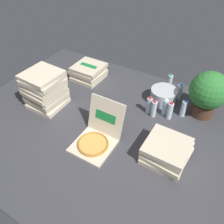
{
  "coord_description": "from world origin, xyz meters",
  "views": [
    {
      "loc": [
        0.92,
        -1.45,
        1.75
      ],
      "look_at": [
        0.01,
        0.1,
        0.14
      ],
      "focal_mm": 36.12,
      "sensor_mm": 36.0,
      "label": 1
    }
  ],
  "objects_px": {
    "open_pizza_box": "(97,136)",
    "water_bottle_4": "(184,108)",
    "water_bottle_5": "(170,82)",
    "ice_bucket": "(163,96)",
    "water_bottle_0": "(180,92)",
    "water_bottle_6": "(149,105)",
    "water_bottle_3": "(165,107)",
    "water_bottle_1": "(170,111)",
    "water_bottle_2": "(154,109)",
    "potted_plant": "(208,93)",
    "pizza_stack_left_far": "(88,72)",
    "pizza_stack_center_near": "(167,151)",
    "pizza_stack_right_mid": "(45,89)"
  },
  "relations": [
    {
      "from": "open_pizza_box",
      "to": "water_bottle_4",
      "type": "relative_size",
      "value": 2.31
    },
    {
      "from": "water_bottle_5",
      "to": "ice_bucket",
      "type": "bearing_deg",
      "value": -84.45
    },
    {
      "from": "water_bottle_0",
      "to": "water_bottle_6",
      "type": "xyz_separation_m",
      "value": [
        -0.22,
        -0.43,
        0.0
      ]
    },
    {
      "from": "water_bottle_3",
      "to": "water_bottle_4",
      "type": "xyz_separation_m",
      "value": [
        0.19,
        0.09,
        0.0
      ]
    },
    {
      "from": "water_bottle_3",
      "to": "water_bottle_5",
      "type": "distance_m",
      "value": 0.52
    },
    {
      "from": "open_pizza_box",
      "to": "water_bottle_6",
      "type": "height_order",
      "value": "open_pizza_box"
    },
    {
      "from": "water_bottle_3",
      "to": "water_bottle_5",
      "type": "bearing_deg",
      "value": 104.08
    },
    {
      "from": "open_pizza_box",
      "to": "water_bottle_1",
      "type": "relative_size",
      "value": 2.31
    },
    {
      "from": "water_bottle_4",
      "to": "water_bottle_5",
      "type": "relative_size",
      "value": 1.0
    },
    {
      "from": "water_bottle_2",
      "to": "water_bottle_5",
      "type": "xyz_separation_m",
      "value": [
        -0.03,
        0.59,
        0.0
      ]
    },
    {
      "from": "potted_plant",
      "to": "water_bottle_0",
      "type": "bearing_deg",
      "value": 156.45
    },
    {
      "from": "ice_bucket",
      "to": "water_bottle_5",
      "type": "relative_size",
      "value": 1.45
    },
    {
      "from": "water_bottle_5",
      "to": "water_bottle_2",
      "type": "bearing_deg",
      "value": -87.19
    },
    {
      "from": "ice_bucket",
      "to": "water_bottle_4",
      "type": "xyz_separation_m",
      "value": [
        0.29,
        -0.13,
        0.02
      ]
    },
    {
      "from": "pizza_stack_left_far",
      "to": "water_bottle_0",
      "type": "distance_m",
      "value": 1.24
    },
    {
      "from": "pizza_stack_center_near",
      "to": "water_bottle_6",
      "type": "distance_m",
      "value": 0.65
    },
    {
      "from": "pizza_stack_left_far",
      "to": "water_bottle_4",
      "type": "bearing_deg",
      "value": -4.06
    },
    {
      "from": "water_bottle_3",
      "to": "pizza_stack_center_near",
      "type": "bearing_deg",
      "value": -67.96
    },
    {
      "from": "water_bottle_1",
      "to": "water_bottle_5",
      "type": "distance_m",
      "value": 0.57
    },
    {
      "from": "pizza_stack_right_mid",
      "to": "water_bottle_1",
      "type": "distance_m",
      "value": 1.44
    },
    {
      "from": "pizza_stack_left_far",
      "to": "water_bottle_1",
      "type": "relative_size",
      "value": 1.89
    },
    {
      "from": "pizza_stack_left_far",
      "to": "water_bottle_5",
      "type": "relative_size",
      "value": 1.89
    },
    {
      "from": "water_bottle_1",
      "to": "pizza_stack_center_near",
      "type": "bearing_deg",
      "value": -73.24
    },
    {
      "from": "water_bottle_2",
      "to": "water_bottle_6",
      "type": "bearing_deg",
      "value": 157.87
    },
    {
      "from": "water_bottle_1",
      "to": "water_bottle_5",
      "type": "relative_size",
      "value": 1.0
    },
    {
      "from": "water_bottle_5",
      "to": "potted_plant",
      "type": "relative_size",
      "value": 0.41
    },
    {
      "from": "pizza_stack_center_near",
      "to": "water_bottle_6",
      "type": "height_order",
      "value": "water_bottle_6"
    },
    {
      "from": "pizza_stack_right_mid",
      "to": "water_bottle_3",
      "type": "height_order",
      "value": "pizza_stack_right_mid"
    },
    {
      "from": "pizza_stack_center_near",
      "to": "water_bottle_0",
      "type": "xyz_separation_m",
      "value": [
        -0.18,
        0.94,
        0.01
      ]
    },
    {
      "from": "water_bottle_0",
      "to": "water_bottle_4",
      "type": "height_order",
      "value": "same"
    },
    {
      "from": "pizza_stack_right_mid",
      "to": "water_bottle_4",
      "type": "bearing_deg",
      "value": 23.34
    },
    {
      "from": "water_bottle_4",
      "to": "water_bottle_6",
      "type": "height_order",
      "value": "same"
    },
    {
      "from": "water_bottle_0",
      "to": "pizza_stack_left_far",
      "type": "bearing_deg",
      "value": -171.54
    },
    {
      "from": "pizza_stack_center_near",
      "to": "water_bottle_2",
      "type": "relative_size",
      "value": 1.92
    },
    {
      "from": "water_bottle_6",
      "to": "potted_plant",
      "type": "height_order",
      "value": "potted_plant"
    },
    {
      "from": "pizza_stack_center_near",
      "to": "water_bottle_2",
      "type": "xyz_separation_m",
      "value": [
        -0.33,
        0.49,
        0.01
      ]
    },
    {
      "from": "potted_plant",
      "to": "water_bottle_6",
      "type": "bearing_deg",
      "value": -151.89
    },
    {
      "from": "water_bottle_2",
      "to": "potted_plant",
      "type": "relative_size",
      "value": 0.41
    },
    {
      "from": "open_pizza_box",
      "to": "potted_plant",
      "type": "distance_m",
      "value": 1.27
    },
    {
      "from": "pizza_stack_left_far",
      "to": "water_bottle_6",
      "type": "bearing_deg",
      "value": -13.54
    },
    {
      "from": "potted_plant",
      "to": "pizza_stack_center_near",
      "type": "bearing_deg",
      "value": -99.65
    },
    {
      "from": "water_bottle_1",
      "to": "water_bottle_5",
      "type": "xyz_separation_m",
      "value": [
        -0.2,
        0.53,
        0.0
      ]
    },
    {
      "from": "water_bottle_4",
      "to": "potted_plant",
      "type": "relative_size",
      "value": 0.41
    },
    {
      "from": "water_bottle_6",
      "to": "potted_plant",
      "type": "distance_m",
      "value": 0.64
    },
    {
      "from": "potted_plant",
      "to": "water_bottle_4",
      "type": "bearing_deg",
      "value": -142.37
    },
    {
      "from": "pizza_stack_left_far",
      "to": "potted_plant",
      "type": "height_order",
      "value": "potted_plant"
    },
    {
      "from": "water_bottle_1",
      "to": "open_pizza_box",
      "type": "bearing_deg",
      "value": -125.22
    },
    {
      "from": "water_bottle_3",
      "to": "water_bottle_5",
      "type": "relative_size",
      "value": 1.0
    },
    {
      "from": "water_bottle_5",
      "to": "water_bottle_1",
      "type": "bearing_deg",
      "value": -69.93
    },
    {
      "from": "water_bottle_0",
      "to": "water_bottle_4",
      "type": "xyz_separation_m",
      "value": [
        0.14,
        -0.28,
        0.0
      ]
    }
  ]
}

